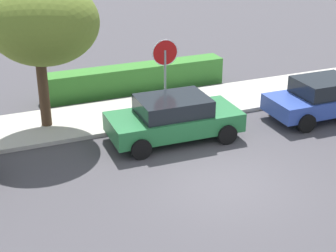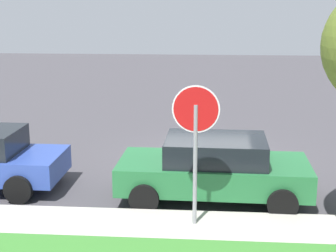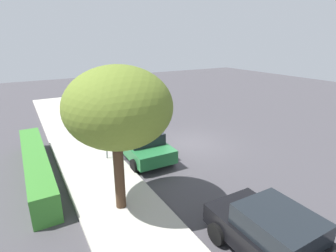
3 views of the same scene
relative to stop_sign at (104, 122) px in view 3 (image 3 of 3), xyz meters
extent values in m
plane|color=#423F44|center=(-0.21, -4.69, -2.01)|extent=(60.00, 60.00, 0.00)
cube|color=#B2ADA3|center=(-0.21, 0.79, -1.94)|extent=(32.00, 2.84, 0.14)
cylinder|color=gray|center=(0.00, 0.00, -0.76)|extent=(0.08, 0.08, 2.50)
cylinder|color=white|center=(0.00, 0.00, 0.41)|extent=(0.90, 0.08, 0.90)
cylinder|color=red|center=(0.00, 0.00, 0.41)|extent=(0.84, 0.08, 0.84)
cube|color=#236B38|center=(-0.37, -1.65, -1.40)|extent=(4.25, 1.95, 0.60)
cube|color=black|center=(-0.41, -1.65, -0.83)|extent=(2.24, 1.68, 0.53)
cylinder|color=black|center=(1.08, -0.76, -1.69)|extent=(0.65, 0.24, 0.64)
cylinder|color=black|center=(1.04, -2.61, -1.69)|extent=(0.65, 0.24, 0.64)
cylinder|color=black|center=(-1.78, -0.69, -1.69)|extent=(0.65, 0.24, 0.64)
cylinder|color=black|center=(-1.83, -2.54, -1.69)|extent=(0.65, 0.24, 0.64)
cube|color=#2D479E|center=(5.43, -1.99, -1.41)|extent=(4.51, 1.79, 0.57)
cube|color=black|center=(5.17, -1.99, -0.85)|extent=(1.97, 1.56, 0.56)
cylinder|color=black|center=(6.97, -1.13, -1.69)|extent=(0.64, 0.23, 0.64)
cylinder|color=black|center=(6.95, -2.88, -1.69)|extent=(0.64, 0.23, 0.64)
cylinder|color=black|center=(3.92, -1.10, -1.69)|extent=(0.64, 0.23, 0.64)
cylinder|color=black|center=(3.90, -2.84, -1.69)|extent=(0.64, 0.23, 0.64)
cube|color=black|center=(-8.40, -1.99, -1.40)|extent=(4.35, 1.92, 0.61)
cube|color=black|center=(-8.18, -1.99, -0.81)|extent=(1.96, 1.66, 0.57)
cylinder|color=black|center=(-6.94, -2.94, -1.69)|extent=(0.64, 0.23, 0.64)
cylinder|color=black|center=(-6.91, -1.08, -1.69)|extent=(0.64, 0.23, 0.64)
cube|color=yellow|center=(10.65, -1.74, -1.35)|extent=(4.25, 1.96, 0.69)
cube|color=black|center=(10.56, -1.74, -0.74)|extent=(2.22, 1.69, 0.54)
cylinder|color=black|center=(12.06, -0.78, -1.69)|extent=(0.64, 0.23, 0.64)
cylinder|color=black|center=(12.10, -2.64, -1.69)|extent=(0.64, 0.23, 0.64)
cylinder|color=black|center=(9.20, -0.84, -1.69)|extent=(0.64, 0.23, 0.64)
cylinder|color=black|center=(9.24, -2.70, -1.69)|extent=(0.64, 0.23, 0.64)
cylinder|color=#422D1E|center=(-4.01, 0.77, -0.81)|extent=(0.35, 0.35, 2.39)
ellipsoid|color=olive|center=(-3.82, 0.58, 1.63)|extent=(3.47, 3.47, 2.66)
cylinder|color=gold|center=(7.31, -0.21, -1.73)|extent=(0.22, 0.22, 0.55)
sphere|color=gold|center=(7.31, -0.21, -1.39)|extent=(0.21, 0.21, 0.21)
cylinder|color=gold|center=(7.46, -0.21, -1.68)|extent=(0.08, 0.09, 0.09)
cube|color=#387A2D|center=(-0.03, 3.09, -1.47)|extent=(7.43, 0.90, 1.08)
camera|label=1|loc=(-6.36, -15.51, 5.12)|focal=55.00mm
camera|label=2|loc=(-0.21, 9.32, 2.33)|focal=55.00mm
camera|label=3|loc=(-11.56, 3.26, 3.70)|focal=28.00mm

